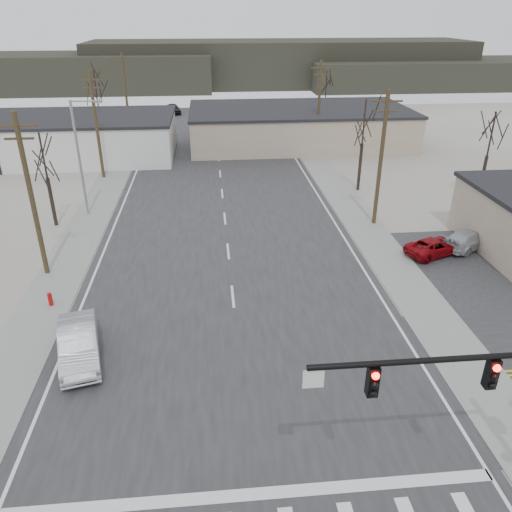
{
  "coord_description": "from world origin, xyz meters",
  "views": [
    {
      "loc": [
        -1.0,
        -16.82,
        14.98
      ],
      "look_at": [
        1.35,
        7.97,
        2.6
      ],
      "focal_mm": 35.0,
      "sensor_mm": 36.0,
      "label": 1
    }
  ],
  "objects": [
    {
      "name": "upole_left_b",
      "position": [
        -11.5,
        12.0,
        5.22
      ],
      "size": [
        2.2,
        0.3,
        10.0
      ],
      "color": "#463720",
      "rests_on": "ground"
    },
    {
      "name": "upole_left_d",
      "position": [
        -11.5,
        52.0,
        5.22
      ],
      "size": [
        2.2,
        0.3,
        10.0
      ],
      "color": "#463720",
      "rests_on": "ground"
    },
    {
      "name": "building_left_far",
      "position": [
        -16.0,
        40.0,
        2.26
      ],
      "size": [
        22.3,
        12.3,
        4.5
      ],
      "color": "silver",
      "rests_on": "ground"
    },
    {
      "name": "sidewalk_right",
      "position": [
        10.6,
        20.0,
        0.03
      ],
      "size": [
        3.0,
        90.0,
        0.06
      ],
      "primitive_type": "cube",
      "color": "gray",
      "rests_on": "ground"
    },
    {
      "name": "tree_lot",
      "position": [
        22.0,
        22.0,
        5.58
      ],
      "size": [
        3.52,
        3.52,
        7.84
      ],
      "color": "black",
      "rests_on": "ground"
    },
    {
      "name": "sidewalk_left",
      "position": [
        -10.6,
        20.0,
        0.03
      ],
      "size": [
        3.0,
        90.0,
        0.06
      ],
      "primitive_type": "cube",
      "color": "gray",
      "rests_on": "ground"
    },
    {
      "name": "upole_right_a",
      "position": [
        11.5,
        18.0,
        5.22
      ],
      "size": [
        2.2,
        0.3,
        10.0
      ],
      "color": "#463720",
      "rests_on": "ground"
    },
    {
      "name": "hill_right",
      "position": [
        50.0,
        90.0,
        2.75
      ],
      "size": [
        60.0,
        18.0,
        5.5
      ],
      "primitive_type": "cube",
      "color": "#333026",
      "rests_on": "ground"
    },
    {
      "name": "building_right_far",
      "position": [
        10.0,
        44.0,
        2.15
      ],
      "size": [
        26.3,
        14.3,
        4.3
      ],
      "color": "tan",
      "rests_on": "ground"
    },
    {
      "name": "tree_left_near",
      "position": [
        -13.0,
        20.0,
        5.23
      ],
      "size": [
        3.3,
        3.3,
        7.35
      ],
      "color": "black",
      "rests_on": "ground"
    },
    {
      "name": "upole_left_c",
      "position": [
        -11.5,
        32.0,
        5.22
      ],
      "size": [
        2.2,
        0.3,
        10.0
      ],
      "color": "#463720",
      "rests_on": "ground"
    },
    {
      "name": "ground",
      "position": [
        0.0,
        0.0,
        0.0
      ],
      "size": [
        140.0,
        140.0,
        0.0
      ],
      "primitive_type": "plane",
      "color": "#BBBCB7",
      "rests_on": "ground"
    },
    {
      "name": "cross_road",
      "position": [
        0.0,
        0.0,
        0.02
      ],
      "size": [
        90.0,
        10.0,
        0.04
      ],
      "primitive_type": "cube",
      "color": "#262729",
      "rests_on": "ground"
    },
    {
      "name": "car_far_a",
      "position": [
        6.06,
        49.55,
        0.9
      ],
      "size": [
        3.36,
        6.19,
        1.7
      ],
      "primitive_type": "imported",
      "rotation": [
        0.0,
        0.0,
        2.97
      ],
      "color": "black",
      "rests_on": "main_road"
    },
    {
      "name": "sedan_crossing",
      "position": [
        -7.5,
        3.01,
        0.86
      ],
      "size": [
        2.83,
        5.21,
        1.63
      ],
      "primitive_type": "imported",
      "rotation": [
        0.0,
        0.0,
        0.24
      ],
      "color": "#A5ACAF",
      "rests_on": "main_road"
    },
    {
      "name": "upole_right_b",
      "position": [
        11.5,
        40.0,
        5.22
      ],
      "size": [
        2.2,
        0.3,
        10.0
      ],
      "color": "#463720",
      "rests_on": "ground"
    },
    {
      "name": "streetlight_main",
      "position": [
        -10.8,
        22.0,
        5.09
      ],
      "size": [
        2.4,
        0.25,
        9.0
      ],
      "color": "gray",
      "rests_on": "ground"
    },
    {
      "name": "fire_hydrant",
      "position": [
        -10.2,
        8.0,
        0.45
      ],
      "size": [
        0.24,
        0.24,
        0.87
      ],
      "color": "#A50C0C",
      "rests_on": "ground"
    },
    {
      "name": "main_road",
      "position": [
        0.0,
        15.0,
        0.02
      ],
      "size": [
        18.0,
        110.0,
        0.05
      ],
      "primitive_type": "cube",
      "color": "#262729",
      "rests_on": "ground"
    },
    {
      "name": "tree_right_mid",
      "position": [
        12.5,
        26.0,
        5.93
      ],
      "size": [
        3.74,
        3.74,
        8.33
      ],
      "color": "black",
      "rests_on": "ground"
    },
    {
      "name": "tree_right_far",
      "position": [
        15.0,
        52.0,
        5.58
      ],
      "size": [
        3.52,
        3.52,
        7.84
      ],
      "color": "black",
      "rests_on": "ground"
    },
    {
      "name": "car_parked_red",
      "position": [
        13.82,
        12.22,
        0.61
      ],
      "size": [
        4.56,
        3.3,
        1.15
      ],
      "primitive_type": "imported",
      "rotation": [
        0.0,
        0.0,
        1.95
      ],
      "color": "maroon",
      "rests_on": "parking_lot"
    },
    {
      "name": "car_parked_silver",
      "position": [
        16.62,
        13.0,
        0.68
      ],
      "size": [
        4.77,
        3.8,
        1.29
      ],
      "primitive_type": "imported",
      "rotation": [
        0.0,
        0.0,
        2.09
      ],
      "color": "#A5A9AF",
      "rests_on": "parking_lot"
    },
    {
      "name": "tree_left_far",
      "position": [
        -14.0,
        46.0,
        6.28
      ],
      "size": [
        3.96,
        3.96,
        8.82
      ],
      "color": "black",
      "rests_on": "ground"
    },
    {
      "name": "car_far_b",
      "position": [
        -6.38,
        65.0,
        0.79
      ],
      "size": [
        2.86,
        4.66,
        1.48
      ],
      "primitive_type": "imported",
      "rotation": [
        0.0,
        0.0,
        0.27
      ],
      "color": "black",
      "rests_on": "main_road"
    },
    {
      "name": "hill_left",
      "position": [
        -35.0,
        92.0,
        3.5
      ],
      "size": [
        70.0,
        18.0,
        7.0
      ],
      "primitive_type": "cube",
      "color": "#333026",
      "rests_on": "ground"
    },
    {
      "name": "hill_center",
      "position": [
        15.0,
        96.0,
        4.5
      ],
      "size": [
        80.0,
        18.0,
        9.0
      ],
      "primitive_type": "cube",
      "color": "#333026",
      "rests_on": "ground"
    }
  ]
}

